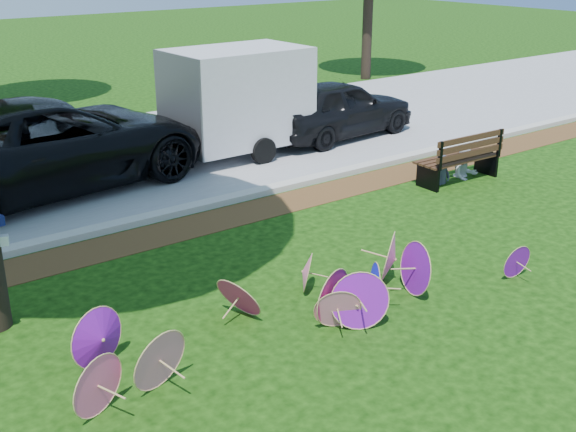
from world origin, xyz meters
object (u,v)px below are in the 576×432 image
object	(u,v)px
park_bench	(457,157)
person_left	(444,156)
parasol_pile	(303,300)
person_right	(467,148)
black_van	(51,144)
cargo_trailer	(238,96)
dark_pickup	(337,108)

from	to	relation	value
park_bench	person_left	distance (m)	0.36
parasol_pile	park_bench	xyz separation A→B (m)	(6.40, 2.93, 0.15)
person_right	person_left	bearing A→B (deg)	-163.04
park_bench	person_left	world-z (taller)	person_left
person_right	park_bench	bearing A→B (deg)	-154.91
black_van	person_right	size ratio (longest dim) A/B	5.18
cargo_trailer	person_right	world-z (taller)	cargo_trailer
parasol_pile	park_bench	distance (m)	7.04
cargo_trailer	black_van	bearing A→B (deg)	177.51
parasol_pile	cargo_trailer	xyz separation A→B (m)	(3.88, 7.40, 1.02)
park_bench	person_right	distance (m)	0.37
black_van	cargo_trailer	world-z (taller)	cargo_trailer
dark_pickup	person_left	distance (m)	4.31
parasol_pile	cargo_trailer	distance (m)	8.42
black_van	person_left	size ratio (longest dim) A/B	5.58
park_bench	person_left	xyz separation A→B (m)	(-0.35, 0.05, 0.08)
parasol_pile	park_bench	bearing A→B (deg)	24.63
cargo_trailer	person_left	bearing A→B (deg)	-64.52
cargo_trailer	parasol_pile	bearing A→B (deg)	-118.37
person_left	person_right	bearing A→B (deg)	-13.83
park_bench	black_van	bearing A→B (deg)	148.16
parasol_pile	black_van	xyz separation A→B (m)	(-0.52, 7.54, 0.55)
dark_pickup	cargo_trailer	xyz separation A→B (m)	(-2.89, 0.17, 0.64)
parasol_pile	person_left	xyz separation A→B (m)	(6.05, 2.98, 0.22)
black_van	person_left	bearing A→B (deg)	-131.88
person_right	dark_pickup	bearing A→B (deg)	106.63
black_van	dark_pickup	xyz separation A→B (m)	(7.29, -0.31, -0.17)
cargo_trailer	park_bench	bearing A→B (deg)	-61.25
dark_pickup	park_bench	world-z (taller)	dark_pickup
dark_pickup	park_bench	size ratio (longest dim) A/B	2.22
black_van	park_bench	xyz separation A→B (m)	(6.92, -4.60, -0.40)
parasol_pile	person_left	bearing A→B (deg)	26.26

